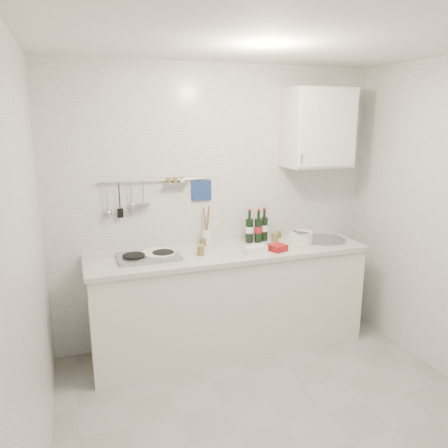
# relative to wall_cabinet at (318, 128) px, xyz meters

# --- Properties ---
(floor) EXTENTS (3.00, 3.00, 0.00)m
(floor) POSITION_rel_wall_cabinet_xyz_m (-0.90, -1.22, -1.95)
(floor) COLOR gray
(floor) RESTS_ON ground
(ceiling) EXTENTS (3.00, 3.00, 0.00)m
(ceiling) POSITION_rel_wall_cabinet_xyz_m (-0.90, -1.22, 0.55)
(ceiling) COLOR silver
(ceiling) RESTS_ON back_wall
(back_wall) EXTENTS (3.00, 0.02, 2.50)m
(back_wall) POSITION_rel_wall_cabinet_xyz_m (-0.90, 0.18, -0.70)
(back_wall) COLOR silver
(back_wall) RESTS_ON floor
(wall_left) EXTENTS (0.02, 2.80, 2.50)m
(wall_left) POSITION_rel_wall_cabinet_xyz_m (-2.40, -1.22, -0.70)
(wall_left) COLOR silver
(wall_left) RESTS_ON floor
(counter) EXTENTS (2.44, 0.64, 0.96)m
(counter) POSITION_rel_wall_cabinet_xyz_m (-0.89, -0.12, -1.52)
(counter) COLOR silver
(counter) RESTS_ON floor
(wall_rail) EXTENTS (0.98, 0.09, 0.34)m
(wall_rail) POSITION_rel_wall_cabinet_xyz_m (-1.50, 0.15, -0.52)
(wall_rail) COLOR #93969B
(wall_rail) RESTS_ON back_wall
(wall_cabinet) EXTENTS (0.60, 0.38, 0.70)m
(wall_cabinet) POSITION_rel_wall_cabinet_xyz_m (0.00, 0.00, 0.00)
(wall_cabinet) COLOR silver
(wall_cabinet) RESTS_ON back_wall
(plate_stack_hob) EXTENTS (0.30, 0.30, 0.04)m
(plate_stack_hob) POSITION_rel_wall_cabinet_xyz_m (-1.52, -0.09, -1.01)
(plate_stack_hob) COLOR #496CA6
(plate_stack_hob) RESTS_ON counter
(plate_stack_sink) EXTENTS (0.27, 0.26, 0.11)m
(plate_stack_sink) POSITION_rel_wall_cabinet_xyz_m (-0.21, -0.12, -0.98)
(plate_stack_sink) COLOR white
(plate_stack_sink) RESTS_ON counter
(wine_bottles) EXTENTS (0.23, 0.11, 0.31)m
(wine_bottles) POSITION_rel_wall_cabinet_xyz_m (-0.56, 0.05, -0.87)
(wine_bottles) COLOR black
(wine_bottles) RESTS_ON counter
(butter_dish) EXTENTS (0.22, 0.14, 0.06)m
(butter_dish) POSITION_rel_wall_cabinet_xyz_m (-0.72, -0.26, -1.00)
(butter_dish) COLOR white
(butter_dish) RESTS_ON counter
(strawberry_punnet) EXTENTS (0.17, 0.17, 0.06)m
(strawberry_punnet) POSITION_rel_wall_cabinet_xyz_m (-0.51, -0.28, -1.00)
(strawberry_punnet) COLOR #A11116
(strawberry_punnet) RESTS_ON counter
(utensil_crock) EXTENTS (0.09, 0.09, 0.36)m
(utensil_crock) POSITION_rel_wall_cabinet_xyz_m (-1.03, 0.11, -0.94)
(utensil_crock) COLOR white
(utensil_crock) RESTS_ON counter
(jar_a) EXTENTS (0.06, 0.06, 0.08)m
(jar_a) POSITION_rel_wall_cabinet_xyz_m (-1.06, 0.09, -0.99)
(jar_a) COLOR brown
(jar_a) RESTS_ON counter
(jar_b) EXTENTS (0.06, 0.06, 0.07)m
(jar_b) POSITION_rel_wall_cabinet_xyz_m (-0.31, 0.11, -0.99)
(jar_b) COLOR brown
(jar_b) RESTS_ON counter
(jar_c) EXTENTS (0.06, 0.06, 0.09)m
(jar_c) POSITION_rel_wall_cabinet_xyz_m (-0.41, -0.00, -0.98)
(jar_c) COLOR brown
(jar_c) RESTS_ON counter
(jar_d) EXTENTS (0.06, 0.06, 0.09)m
(jar_d) POSITION_rel_wall_cabinet_xyz_m (-1.17, -0.18, -0.99)
(jar_d) COLOR brown
(jar_d) RESTS_ON counter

